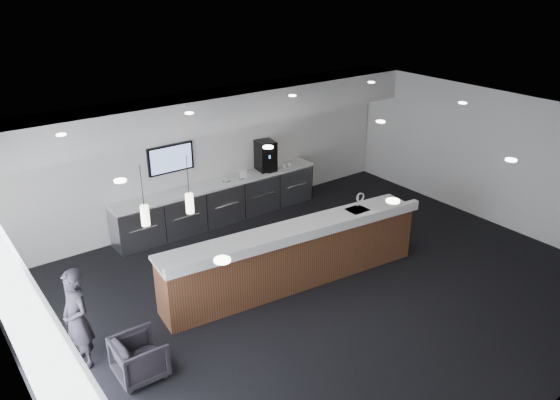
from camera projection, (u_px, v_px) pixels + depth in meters
ground at (323, 289)px, 10.00m from camera, size 10.00×10.00×0.00m
ceiling at (329, 132)px, 8.80m from camera, size 10.00×8.00×0.02m
back_wall at (210, 155)px, 12.35m from camera, size 10.00×0.02×3.00m
left_wall at (16, 319)px, 6.67m from camera, size 0.02×8.00×3.00m
right_wall at (495, 159)px, 12.13m from camera, size 0.02×8.00×3.00m
soffit_bulkhead at (217, 109)px, 11.55m from camera, size 10.00×0.90×0.70m
alcove_panel at (210, 151)px, 12.28m from camera, size 9.80×0.06×1.40m
window_blinds_wall at (20, 318)px, 6.69m from camera, size 0.04×7.36×2.55m
back_credenza at (220, 202)px, 12.49m from camera, size 5.06×0.66×0.95m
wall_tv at (171, 159)px, 11.67m from camera, size 1.05×0.08×0.62m
pendant_left at (175, 193)px, 8.38m from camera, size 0.12×0.12×0.30m
pendant_right at (131, 204)px, 8.00m from camera, size 0.12×0.12×0.30m
ceiling_can_lights at (328, 133)px, 8.81m from camera, size 7.00×5.00×0.02m
service_counter at (294, 255)px, 9.99m from camera, size 5.19×1.38×1.49m
coffee_machine at (266, 156)px, 12.91m from camera, size 0.48×0.57×0.72m
info_sign_left at (227, 177)px, 12.29m from camera, size 0.17×0.05×0.23m
info_sign_right at (243, 174)px, 12.47m from camera, size 0.17×0.06×0.22m
armchair at (140, 357)px, 7.81m from camera, size 0.70×0.68×0.63m
lounge_guest at (77, 319)px, 7.85m from camera, size 0.48×0.64×1.59m
cup_0 at (289, 165)px, 13.23m from camera, size 0.09×0.09×0.09m
cup_1 at (284, 166)px, 13.15m from camera, size 0.13×0.13×0.09m
cup_2 at (280, 167)px, 13.08m from camera, size 0.12×0.12×0.09m
cup_3 at (275, 169)px, 13.00m from camera, size 0.12×0.12×0.09m
cup_4 at (270, 170)px, 12.93m from camera, size 0.13×0.13×0.09m
cup_5 at (265, 171)px, 12.85m from camera, size 0.10×0.10×0.09m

